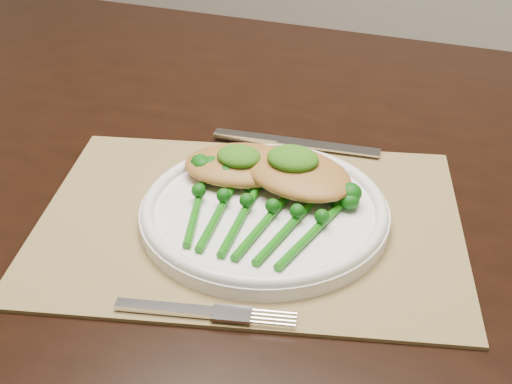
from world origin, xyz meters
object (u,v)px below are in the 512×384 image
at_px(dining_table, 252,359).
at_px(broccolini_bundle, 253,220).
at_px(placemat, 250,221).
at_px(dinner_plate, 264,211).
at_px(chicken_fillet_left, 243,165).

relative_size(dining_table, broccolini_bundle, 9.41).
distance_m(placemat, broccolini_bundle, 0.04).
bearing_deg(dinner_plate, broccolini_bundle, -87.88).
distance_m(placemat, dinner_plate, 0.02).
height_order(dinner_plate, broccolini_bundle, broccolini_bundle).
bearing_deg(placemat, dinner_plate, 4.60).
bearing_deg(dining_table, broccolini_bundle, -68.80).
bearing_deg(chicken_fillet_left, placemat, -80.75).
height_order(chicken_fillet_left, broccolini_bundle, chicken_fillet_left).
bearing_deg(placemat, dining_table, 96.37).
xyz_separation_m(dining_table, chicken_fillet_left, (0.03, -0.09, 0.41)).
bearing_deg(dinner_plate, placemat, -156.25).
distance_m(chicken_fillet_left, broccolini_bundle, 0.10).
relative_size(dining_table, placemat, 3.76).
relative_size(dinner_plate, chicken_fillet_left, 1.99).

